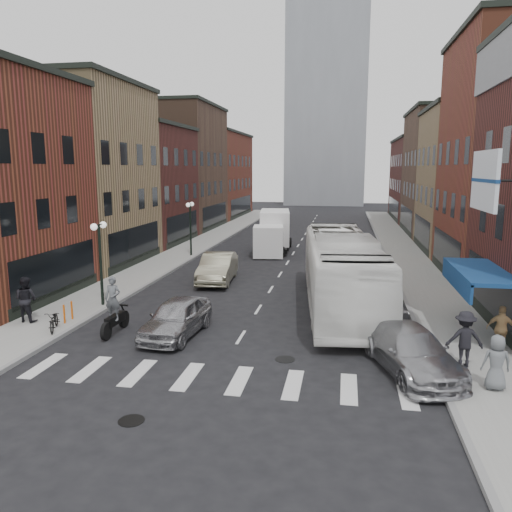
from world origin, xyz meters
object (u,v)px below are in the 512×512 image
Objects in this scene: ped_right_a at (465,339)px; sedan_left_near at (176,317)px; bike_rack at (68,312)px; ped_left_solo at (26,299)px; transit_bus at (341,271)px; streetlamp_near at (100,248)px; box_truck at (273,232)px; streetlamp_far at (190,218)px; sedan_left_far at (218,268)px; curb_car at (411,351)px; parked_bicycle at (54,320)px; billboard_sign at (487,183)px; ped_right_c at (496,362)px; motorcycle_rider at (114,307)px; ped_right_b at (502,329)px.

sedan_left_near is at bearing -11.57° from ped_right_a.
ped_left_solo reaches higher than bike_rack.
ped_left_solo is (-13.14, -4.99, -0.67)m from transit_bus.
streetlamp_near reaches higher than box_truck.
streetlamp_far is 8.92m from sedan_left_far.
curb_car is 3.18× the size of parked_bicycle.
billboard_sign is at bearing -21.56° from parked_bicycle.
ped_right_c is at bearing -13.59° from bike_rack.
ped_right_b is at bearing 2.59° from motorcycle_rider.
curb_car is at bearing -55.53° from sedan_left_far.
sedan_left_far is (-1.69, -10.99, -0.76)m from box_truck.
sedan_left_near is (-11.15, 0.25, -5.38)m from billboard_sign.
motorcycle_rider is 0.18× the size of transit_bus.
streetlamp_far is 24.37m from ped_right_a.
transit_bus is at bearing -153.77° from ped_left_solo.
motorcycle_rider is at bearing -82.50° from streetlamp_far.
billboard_sign is 17.03m from parked_bicycle.
box_truck reaches higher than parked_bicycle.
bike_rack is 0.10× the size of box_truck.
ped_left_solo is at bearing -168.96° from bike_rack.
transit_bus is 7.66× the size of ped_right_b.
curb_car is at bearing -78.42° from box_truck.
streetlamp_near is at bearing 125.21° from motorcycle_rider.
transit_bus is 2.94× the size of sedan_left_near.
curb_car is (2.36, -7.29, -1.08)m from transit_bus.
bike_rack is 15.68m from ped_right_a.
box_truck is (5.74, 3.31, -1.32)m from streetlamp_far.
ped_right_a is (10.48, -1.62, 0.33)m from sedan_left_near.
billboard_sign reaches higher than ped_left_solo.
streetlamp_far is at bearing 66.68° from parked_bicycle.
billboard_sign is 1.56× the size of motorcycle_rider.
bike_rack is 17.12m from ped_right_b.
transit_bus is at bearing -46.99° from streetlamp_far.
ped_right_a reaches higher than ped_right_b.
streetlamp_far is (0.00, 14.00, 0.00)m from streetlamp_near.
streetlamp_far is (-15.99, 17.50, -3.22)m from billboard_sign.
box_truck is 4.09× the size of ped_right_a.
streetlamp_near reaches higher than parked_bicycle.
ped_right_b is (17.00, 0.60, 0.43)m from parked_bicycle.
box_truck is 23.45m from ped_right_b.
bike_rack is 5.07m from sedan_left_near.
parked_bicycle is at bearing -85.24° from bike_rack.
ped_right_a is at bearing -64.94° from transit_bus.
box_truck is (-10.25, 20.81, -4.54)m from billboard_sign.
sedan_left_far is at bearing 98.98° from sedan_left_near.
transit_bus reaches higher than parked_bicycle.
ped_right_b is (16.90, -3.30, -1.92)m from streetlamp_near.
streetlamp_near is 3.59m from bike_rack.
sedan_left_far is at bearing -62.20° from streetlamp_far.
box_truck is at bearing 82.45° from motorcycle_rider.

